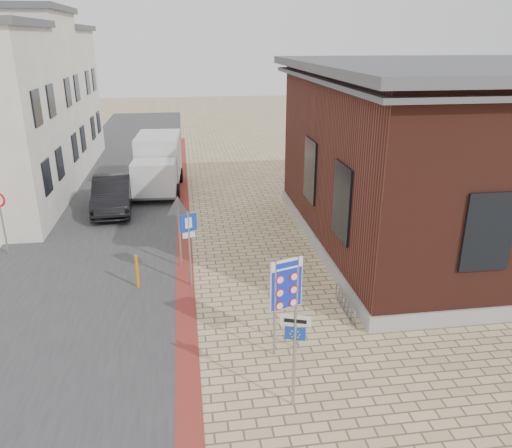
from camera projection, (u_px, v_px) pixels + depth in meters
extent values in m
plane|color=tan|center=(269.00, 364.00, 12.37)|extent=(120.00, 120.00, 0.00)
cube|color=#38383A|center=(114.00, 195.00, 25.51)|extent=(7.00, 60.00, 0.02)
cube|color=maroon|center=(183.00, 226.00, 21.35)|extent=(0.60, 40.00, 0.02)
cube|color=gray|center=(460.00, 233.00, 19.99)|extent=(12.15, 12.15, 0.50)
cube|color=#4B2018|center=(473.00, 153.00, 18.85)|extent=(12.00, 12.00, 6.00)
cube|color=#4F4F54|center=(486.00, 66.00, 17.74)|extent=(13.00, 13.00, 0.30)
cube|color=#4F4F54|center=(485.00, 78.00, 17.88)|extent=(12.70, 12.70, 0.15)
cube|color=black|center=(342.00, 202.00, 15.49)|extent=(0.12, 1.60, 2.40)
cube|color=black|center=(311.00, 170.00, 19.20)|extent=(0.12, 1.60, 2.40)
cube|color=black|center=(488.00, 232.00, 13.11)|extent=(1.40, 0.12, 2.20)
cube|color=black|center=(47.00, 177.00, 20.58)|extent=(0.10, 1.10, 1.40)
cube|color=black|center=(60.00, 163.00, 22.81)|extent=(0.10, 1.10, 1.40)
cube|color=black|center=(36.00, 108.00, 19.60)|extent=(0.10, 1.10, 1.40)
cube|color=black|center=(51.00, 101.00, 21.82)|extent=(0.10, 1.10, 1.40)
cube|color=beige|center=(4.00, 103.00, 26.00)|extent=(7.00, 6.00, 8.80)
cube|color=black|center=(75.00, 147.00, 26.14)|extent=(0.10, 1.10, 1.40)
cube|color=black|center=(83.00, 139.00, 28.36)|extent=(0.10, 1.10, 1.40)
cube|color=black|center=(68.00, 92.00, 25.16)|extent=(0.10, 1.10, 1.40)
cube|color=black|center=(77.00, 88.00, 27.38)|extent=(0.10, 1.10, 1.40)
cube|color=beige|center=(35.00, 98.00, 31.70)|extent=(7.00, 6.00, 8.00)
cube|color=#4F4F54|center=(25.00, 28.00, 30.24)|extent=(7.40, 6.40, 0.30)
cube|color=black|center=(93.00, 128.00, 31.70)|extent=(0.10, 1.10, 1.40)
cube|color=black|center=(98.00, 122.00, 33.92)|extent=(0.10, 1.10, 1.40)
cube|color=black|center=(88.00, 82.00, 30.71)|extent=(0.10, 1.10, 1.40)
cube|color=black|center=(94.00, 79.00, 32.94)|extent=(0.10, 1.10, 1.40)
torus|color=slate|center=(352.00, 313.00, 14.11)|extent=(0.04, 0.60, 0.60)
torus|color=slate|center=(348.00, 308.00, 14.39)|extent=(0.04, 0.60, 0.60)
torus|color=slate|center=(345.00, 303.00, 14.67)|extent=(0.04, 0.60, 0.60)
torus|color=slate|center=(342.00, 298.00, 14.95)|extent=(0.04, 0.60, 0.60)
torus|color=slate|center=(339.00, 293.00, 15.22)|extent=(0.04, 0.60, 0.60)
cube|color=slate|center=(344.00, 310.00, 14.76)|extent=(0.08, 1.60, 0.04)
imported|color=black|center=(112.00, 194.00, 23.15)|extent=(1.96, 4.85, 1.57)
cube|color=slate|center=(159.00, 183.00, 26.21)|extent=(2.36, 5.42, 0.25)
cube|color=silver|center=(154.00, 177.00, 24.19)|extent=(2.16, 1.79, 1.57)
cube|color=black|center=(152.00, 175.00, 23.40)|extent=(1.87, 0.19, 0.79)
cube|color=silver|center=(159.00, 155.00, 26.58)|extent=(2.36, 3.66, 2.16)
cylinder|color=black|center=(135.00, 193.00, 24.67)|extent=(0.29, 0.80, 0.79)
cylinder|color=black|center=(177.00, 192.00, 24.84)|extent=(0.29, 0.80, 0.79)
cylinder|color=black|center=(143.00, 176.00, 27.61)|extent=(0.29, 0.80, 0.79)
cylinder|color=black|center=(180.00, 175.00, 27.78)|extent=(0.29, 0.80, 0.79)
cylinder|color=gray|center=(275.00, 310.00, 12.31)|extent=(0.07, 0.07, 2.60)
cylinder|color=gray|center=(296.00, 304.00, 12.58)|extent=(0.07, 0.07, 2.60)
cube|color=white|center=(286.00, 284.00, 12.22)|extent=(0.86, 0.33, 1.34)
cube|color=#1027C7|center=(286.00, 284.00, 12.22)|extent=(0.82, 0.32, 1.30)
cube|color=white|center=(287.00, 264.00, 12.03)|extent=(0.83, 0.32, 0.25)
cylinder|color=gray|center=(294.00, 359.00, 10.60)|extent=(0.07, 0.07, 2.40)
cube|color=silver|center=(295.00, 321.00, 10.27)|extent=(0.62, 0.25, 0.23)
cube|color=#0F38B7|center=(295.00, 334.00, 10.38)|extent=(0.43, 0.18, 0.29)
cylinder|color=gray|center=(190.00, 250.00, 15.84)|extent=(0.07, 0.07, 2.55)
cube|color=#0F36BA|center=(188.00, 223.00, 15.52)|extent=(0.54, 0.24, 0.56)
cube|color=white|center=(189.00, 235.00, 15.67)|extent=(0.39, 0.18, 0.18)
cylinder|color=gray|center=(180.00, 234.00, 17.20)|extent=(0.07, 0.07, 2.48)
cylinder|color=gray|center=(3.00, 224.00, 18.20)|extent=(0.07, 0.07, 2.43)
cylinder|color=orange|center=(137.00, 272.00, 15.96)|extent=(0.11, 0.11, 1.13)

